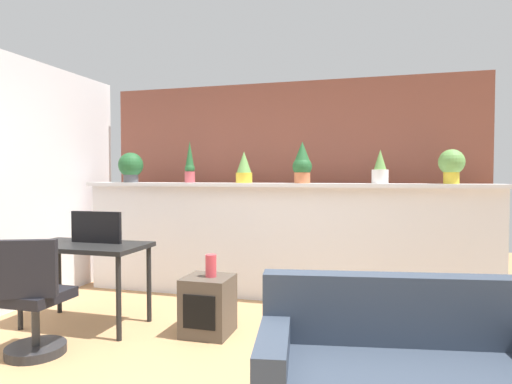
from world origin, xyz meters
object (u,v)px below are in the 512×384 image
object	(u,v)px
potted_plant_5	(451,164)
vase_on_shelf	(211,266)
office_chair	(32,306)
potted_plant_0	(131,166)
potted_plant_2	(244,168)
side_cube_shelf	(208,306)
potted_plant_4	(380,169)
tv_monitor	(96,227)
desk	(86,253)
potted_plant_3	(302,163)
potted_plant_1	(190,164)
couch	(408,384)

from	to	relation	value
potted_plant_5	vase_on_shelf	world-z (taller)	potted_plant_5
office_chair	potted_plant_0	bearing A→B (deg)	100.19
potted_plant_2	side_cube_shelf	world-z (taller)	potted_plant_2
potted_plant_4	tv_monitor	world-z (taller)	potted_plant_4
potted_plant_0	potted_plant_2	bearing A→B (deg)	0.39
potted_plant_4	desk	size ratio (longest dim) A/B	0.32
potted_plant_3	vase_on_shelf	bearing A→B (deg)	-118.26
potted_plant_2	tv_monitor	size ratio (longest dim) A/B	0.69
potted_plant_0	side_cube_shelf	size ratio (longest dim) A/B	0.71
potted_plant_1	couch	xyz separation A→B (m)	(2.25, -2.28, -1.22)
potted_plant_5	side_cube_shelf	size ratio (longest dim) A/B	0.68
potted_plant_3	potted_plant_5	distance (m)	1.47
potted_plant_1	side_cube_shelf	world-z (taller)	potted_plant_1
tv_monitor	side_cube_shelf	distance (m)	1.28
potted_plant_4	office_chair	world-z (taller)	potted_plant_4
potted_plant_0	side_cube_shelf	xyz separation A→B (m)	(1.44, -1.15, -1.23)
potted_plant_4	couch	bearing A→B (deg)	-86.42
office_chair	vase_on_shelf	xyz separation A→B (m)	(1.12, 0.81, 0.21)
potted_plant_1	side_cube_shelf	distance (m)	1.85
side_cube_shelf	vase_on_shelf	size ratio (longest dim) A/B	2.61
potted_plant_3	vase_on_shelf	xyz separation A→B (m)	(-0.60, -1.12, -0.91)
desk	potted_plant_3	bearing A→B (deg)	34.27
potted_plant_1	potted_plant_5	world-z (taller)	potted_plant_1
potted_plant_2	tv_monitor	world-z (taller)	potted_plant_2
potted_plant_2	office_chair	world-z (taller)	potted_plant_2
tv_monitor	side_cube_shelf	world-z (taller)	tv_monitor
desk	potted_plant_5	bearing A→B (deg)	21.27
potted_plant_0	office_chair	size ratio (longest dim) A/B	0.39
potted_plant_2	potted_plant_3	size ratio (longest dim) A/B	0.79
potted_plant_1	potted_plant_4	distance (m)	2.11
potted_plant_4	tv_monitor	bearing A→B (deg)	-154.76
potted_plant_3	side_cube_shelf	bearing A→B (deg)	-119.04
potted_plant_4	potted_plant_5	world-z (taller)	potted_plant_4
potted_plant_2	potted_plant_5	size ratio (longest dim) A/B	1.03
tv_monitor	vase_on_shelf	distance (m)	1.16
potted_plant_5	office_chair	distance (m)	3.91
potted_plant_1	couch	bearing A→B (deg)	-45.35
potted_plant_5	potted_plant_4	bearing A→B (deg)	179.84
potted_plant_0	tv_monitor	xyz separation A→B (m)	(0.34, -1.16, -0.59)
desk	office_chair	world-z (taller)	office_chair
side_cube_shelf	vase_on_shelf	distance (m)	0.35
potted_plant_3	potted_plant_5	xyz separation A→B (m)	(1.47, 0.05, -0.02)
potted_plant_5	tv_monitor	bearing A→B (deg)	-159.63
side_cube_shelf	potted_plant_1	bearing A→B (deg)	120.43
potted_plant_3	couch	world-z (taller)	potted_plant_3
desk	side_cube_shelf	world-z (taller)	desk
potted_plant_0	potted_plant_3	size ratio (longest dim) A/B	0.80
potted_plant_2	potted_plant_4	distance (m)	1.45
potted_plant_2	potted_plant_3	world-z (taller)	potted_plant_3
potted_plant_5	side_cube_shelf	distance (m)	2.70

